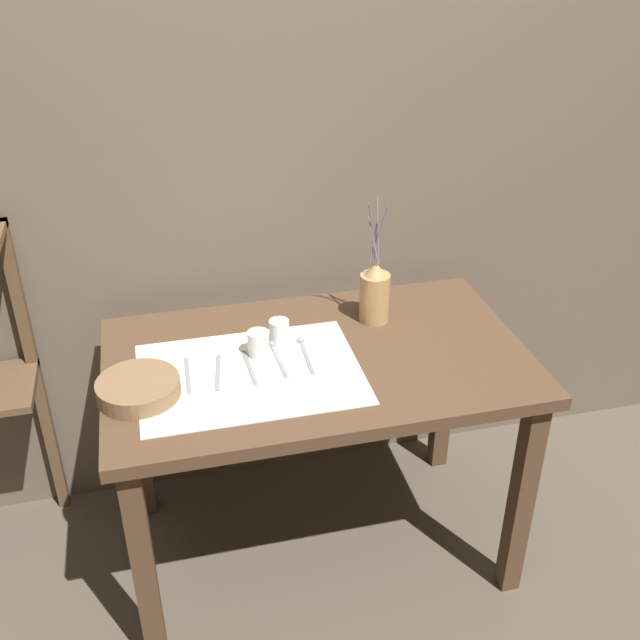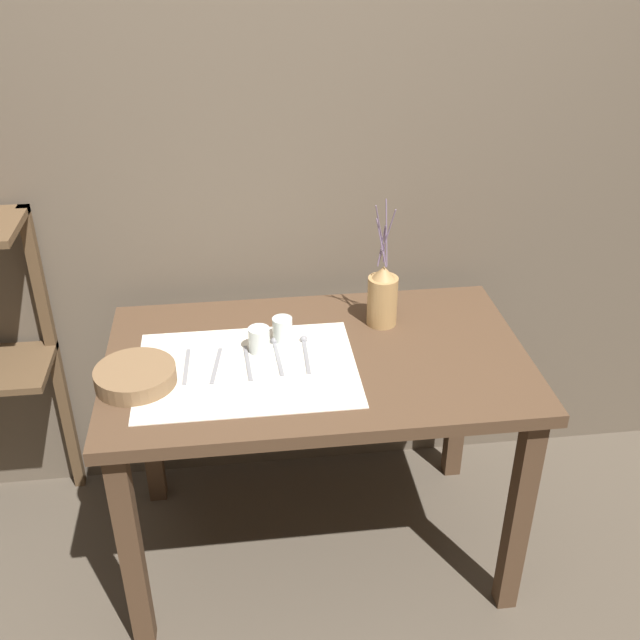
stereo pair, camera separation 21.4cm
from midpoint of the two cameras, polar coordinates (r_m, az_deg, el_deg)
ground_plane at (r=2.70m, az=2.17°, el=-16.74°), size 12.00×12.00×0.00m
stone_wall_back at (r=2.45m, az=0.93°, el=11.76°), size 7.00×0.06×2.40m
wooden_table at (r=2.26m, az=2.50°, el=-5.07°), size 1.24×0.74×0.78m
linen_cloth at (r=2.14m, az=-2.72°, el=-3.84°), size 0.63×0.45×0.00m
pitcher_with_flowers at (r=2.33m, az=7.41°, el=1.69°), size 0.09×0.09×0.41m
wooden_bowl at (r=2.10m, az=-11.08°, el=-4.33°), size 0.22×0.22×0.05m
glass_tumbler_near at (r=2.20m, az=-1.89°, el=-1.60°), size 0.06×0.06×0.08m
glass_tumbler_far at (r=2.25m, az=-0.17°, el=-0.78°), size 0.06×0.06×0.07m
fork_inner at (r=2.16m, az=-7.36°, el=-3.62°), size 0.02×0.18×0.00m
knife_center at (r=2.15m, az=-5.11°, el=-3.58°), size 0.04×0.18×0.00m
fork_outer at (r=2.16m, az=-2.70°, el=-3.37°), size 0.02×0.18×0.00m
spoon_inner at (r=2.22m, az=-0.65°, el=-2.20°), size 0.03×0.19×0.02m
spoon_outer at (r=2.23m, az=1.57°, el=-2.06°), size 0.02×0.19×0.02m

